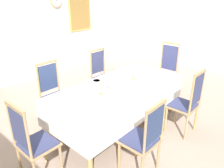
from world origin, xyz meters
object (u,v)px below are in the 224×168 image
at_px(dining_table, 118,90).
at_px(bowl_near_left, 143,89).
at_px(spoon_secondary, 117,103).
at_px(framed_painting, 80,10).
at_px(chair_south_a, 144,138).
at_px(candlestick_west, 101,87).
at_px(bowl_far_left, 134,66).
at_px(bowl_far_right, 97,81).
at_px(candlestick_east, 134,72).
at_px(chair_south_b, 187,102).
at_px(soup_tureen, 114,82).
at_px(chair_north_b, 102,74).
at_px(chair_north_a, 54,92).
at_px(chair_head_west, 32,141).
at_px(spoon_primary, 145,88).
at_px(mounted_clock, 56,1).
at_px(bowl_near_right, 124,99).
at_px(chair_head_east, 166,71).

height_order(dining_table, bowl_near_left, bowl_near_left).
height_order(spoon_secondary, framed_painting, framed_painting).
relative_size(chair_south_a, candlestick_west, 3.39).
height_order(candlestick_west, spoon_secondary, candlestick_west).
bearing_deg(bowl_far_left, bowl_far_right, -178.52).
bearing_deg(candlestick_east, chair_south_b, -79.50).
xyz_separation_m(soup_tureen, bowl_far_left, (1.11, 0.41, -0.08)).
bearing_deg(spoon_secondary, chair_north_b, 48.95).
distance_m(chair_north_a, chair_head_west, 1.36).
height_order(spoon_primary, framed_painting, framed_painting).
height_order(spoon_secondary, mounted_clock, mounted_clock).
distance_m(chair_head_west, bowl_far_right, 1.54).
bearing_deg(mounted_clock, chair_south_b, -97.40).
xyz_separation_m(chair_head_west, bowl_near_right, (1.26, -0.40, 0.22)).
bearing_deg(chair_south_a, chair_north_a, 90.00).
height_order(chair_head_east, candlestick_east, chair_head_east).
distance_m(soup_tureen, spoon_primary, 0.53).
relative_size(spoon_primary, framed_painting, 0.15).
bearing_deg(bowl_far_left, mounted_clock, 87.25).
bearing_deg(bowl_far_right, bowl_near_right, -105.28).
relative_size(dining_table, spoon_primary, 13.44).
height_order(chair_south_b, soup_tureen, chair_south_b).
bearing_deg(spoon_primary, chair_north_b, 76.28).
xyz_separation_m(bowl_near_right, bowl_far_right, (0.21, 0.79, -0.00)).
distance_m(chair_south_b, bowl_near_left, 0.76).
bearing_deg(soup_tureen, bowl_far_left, 20.45).
xyz_separation_m(chair_head_east, bowl_far_left, (-0.61, 0.41, 0.18)).
relative_size(bowl_near_left, mounted_clock, 0.51).
distance_m(chair_north_a, bowl_near_right, 1.41).
bearing_deg(soup_tureen, chair_south_a, -118.42).
distance_m(spoon_secondary, mounted_clock, 4.08).
xyz_separation_m(chair_head_west, spoon_secondary, (1.13, -0.37, 0.20)).
distance_m(soup_tureen, candlestick_west, 0.30).
bearing_deg(mounted_clock, bowl_near_right, -112.37).
distance_m(candlestick_west, spoon_primary, 0.76).
xyz_separation_m(chair_south_a, bowl_far_right, (0.51, 1.34, 0.23)).
xyz_separation_m(chair_head_west, mounted_clock, (2.73, 3.18, 1.41)).
bearing_deg(candlestick_east, bowl_near_left, -125.69).
relative_size(dining_table, chair_north_b, 2.15).
relative_size(candlestick_east, bowl_near_left, 2.18).
bearing_deg(chair_south_a, candlestick_west, 77.11).
distance_m(dining_table, chair_north_a, 1.16).
xyz_separation_m(chair_south_b, framed_painting, (1.37, 4.15, 1.13)).
relative_size(chair_south_a, spoon_secondary, 6.01).
bearing_deg(soup_tureen, bowl_far_right, 91.72).
bearing_deg(mounted_clock, chair_north_a, -128.50).
bearing_deg(candlestick_east, bowl_far_right, 144.53).
relative_size(chair_north_b, candlestick_west, 3.52).
bearing_deg(chair_south_b, soup_tureen, 126.41).
height_order(chair_north_a, chair_south_b, chair_south_b).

